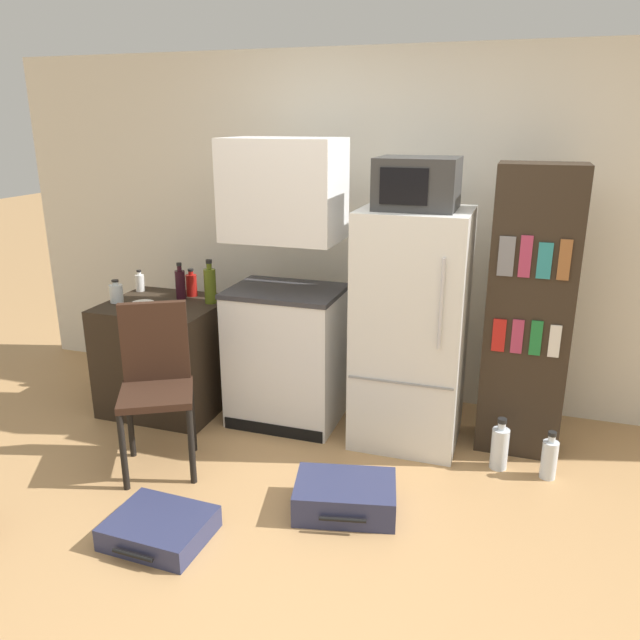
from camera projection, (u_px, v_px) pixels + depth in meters
ground_plane at (308, 561)px, 2.89m from camera, size 24.00×24.00×0.00m
wall_back at (431, 234)px, 4.26m from camera, size 6.40×0.10×2.40m
side_table at (167, 355)px, 4.34m from camera, size 0.78×0.69×0.76m
kitchen_hutch at (286, 298)px, 4.01m from camera, size 0.72×0.55×1.84m
refrigerator at (411, 330)px, 3.79m from camera, size 0.64×0.59×1.46m
microwave at (417, 183)px, 3.52m from camera, size 0.45×0.40×0.29m
bookshelf at (528, 313)px, 3.66m from camera, size 0.48×0.34×1.72m
bottle_olive_oil at (210, 285)px, 4.19m from camera, size 0.08×0.08×0.30m
bottle_wine_dark at (180, 284)px, 4.29m from camera, size 0.07×0.07×0.25m
bottle_ketchup_red at (191, 284)px, 4.37m from camera, size 0.08×0.08×0.19m
bottle_milk_white at (140, 282)px, 4.50m from camera, size 0.06×0.06×0.15m
bottle_clear_short at (116, 293)px, 4.22m from camera, size 0.09×0.09×0.16m
bowl at (143, 305)px, 4.10m from camera, size 0.15×0.15×0.04m
chair at (156, 373)px, 3.56m from camera, size 0.54×0.54×0.96m
suitcase_large_flat at (345, 496)px, 3.24m from camera, size 0.58×0.46×0.16m
suitcase_small_flat at (159, 528)px, 3.03m from camera, size 0.49×0.43×0.12m
water_bottle_front at (500, 447)px, 3.62m from camera, size 0.10×0.10×0.32m
water_bottle_middle at (549, 458)px, 3.52m from camera, size 0.09×0.09×0.29m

